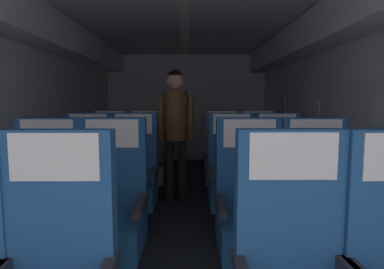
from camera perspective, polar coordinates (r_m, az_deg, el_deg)
ground at (r=3.49m, az=-1.49°, el=-14.97°), size 3.53×7.26×0.02m
fuselage_shell at (r=3.55m, az=-1.47°, el=12.06°), size 3.41×6.91×2.25m
seat_b_left_window at (r=2.51m, az=-24.84°, el=-12.44°), size 0.49×0.52×1.12m
seat_b_left_aisle at (r=2.35m, az=-14.28°, el=-13.24°), size 0.49×0.52×1.12m
seat_b_right_aisle at (r=2.46m, az=21.58°, el=-12.66°), size 0.49×0.52×1.12m
seat_b_right_window at (r=2.33m, az=10.44°, el=-13.39°), size 0.49×0.52×1.12m
seat_c_left_window at (r=3.34m, az=-18.28°, el=-7.61°), size 0.49×0.52×1.12m
seat_c_left_aisle at (r=3.25m, az=-10.52°, el=-7.76°), size 0.49×0.52×1.12m
seat_c_right_aisle at (r=3.33m, az=15.21°, el=-7.56°), size 0.49×0.52×1.12m
seat_c_right_window at (r=3.22m, az=7.17°, el=-7.86°), size 0.49×0.52×1.12m
seat_d_left_window at (r=4.25m, az=-14.45°, el=-4.62°), size 0.49×0.52×1.12m
seat_d_left_aisle at (r=4.16m, az=-8.05°, el=-4.70°), size 0.49×0.52×1.12m
seat_d_right_aisle at (r=4.21m, az=11.76°, el=-4.66°), size 0.49×0.52×1.12m
seat_d_right_window at (r=4.15m, az=5.47°, el=-4.69°), size 0.49×0.52×1.12m
flight_attendant at (r=3.89m, az=-2.94°, el=2.45°), size 0.43×0.28×1.62m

